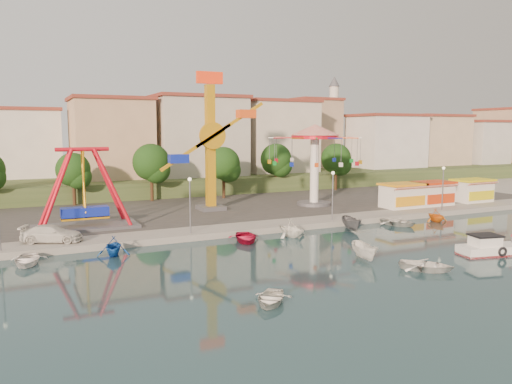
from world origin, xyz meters
TOP-DOWN VIEW (x-y plane):
  - ground at (0.00, 0.00)m, footprint 200.00×200.00m
  - quay_deck at (0.00, 62.00)m, footprint 200.00×100.00m
  - asphalt_pad at (0.00, 30.00)m, footprint 90.00×28.00m
  - hill_terrace at (0.00, 67.00)m, footprint 200.00×60.00m
  - pirate_ship_ride at (-16.64, 19.86)m, footprint 10.00×5.00m
  - kamikaze_tower at (-0.95, 24.90)m, footprint 8.72×3.10m
  - wave_swinger at (12.03, 23.07)m, footprint 11.60×11.60m
  - booth_left at (20.81, 16.49)m, footprint 5.40×3.78m
  - booth_mid at (25.87, 16.49)m, footprint 5.40×3.78m
  - booth_right at (33.12, 16.49)m, footprint 5.40×3.78m
  - lamp_post_1 at (-8.00, 13.00)m, footprint 0.14×0.14m
  - lamp_post_2 at (8.00, 13.00)m, footprint 0.14×0.14m
  - lamp_post_3 at (24.00, 13.00)m, footprint 0.14×0.14m
  - tree_1 at (-16.00, 36.24)m, footprint 4.35×4.35m
  - tree_2 at (-6.00, 35.81)m, footprint 5.02×5.02m
  - tree_3 at (4.00, 34.36)m, footprint 4.68×4.68m
  - tree_4 at (14.00, 37.35)m, footprint 4.86×4.86m
  - tree_5 at (24.00, 35.54)m, footprint 4.83×4.83m
  - building_1 at (-21.33, 51.38)m, footprint 12.33×9.01m
  - building_2 at (-8.19, 51.96)m, footprint 11.95×9.28m
  - building_3 at (5.60, 48.80)m, footprint 12.59×10.50m
  - building_4 at (19.07, 52.20)m, footprint 10.75×9.23m
  - building_5 at (32.37, 50.33)m, footprint 12.77×10.96m
  - building_6 at (44.15, 48.77)m, footprint 8.23×8.98m
  - building_7 at (56.03, 53.70)m, footprint 11.59×10.93m
  - building_8 at (69.93, 47.19)m, footprint 12.84×9.28m
  - building_9 at (83.46, 49.95)m, footprint 12.95×9.17m
  - minaret at (36.00, 54.00)m, footprint 2.80×2.80m
  - cabin_motorboat at (12.44, -3.40)m, footprint 5.70×3.18m
  - rowboat_a at (4.26, -4.65)m, footprint 4.60×4.75m
  - rowboat_b at (-9.31, -5.97)m, footprint 3.86×4.01m
  - skiff at (2.08, -0.24)m, footprint 2.13×3.82m
  - van at (-20.04, 14.54)m, footprint 5.52×3.86m
  - moored_boat_0 at (-22.16, 9.80)m, footprint 3.29×4.18m
  - moored_boat_1 at (-15.65, 9.80)m, footprint 3.31×3.61m
  - moored_boat_3 at (-3.75, 9.80)m, footprint 3.84×4.66m
  - moored_boat_4 at (1.09, 9.80)m, footprint 3.63×3.95m
  - moored_boat_5 at (8.22, 9.80)m, footprint 2.31×3.99m
  - moored_boat_6 at (14.39, 9.80)m, footprint 3.94×4.67m
  - moored_boat_7 at (19.83, 9.80)m, footprint 2.76×3.09m

SIDE VIEW (x-z plane):
  - ground at x=0.00m, z-range 0.00..0.00m
  - quay_deck at x=0.00m, z-range 0.00..0.60m
  - rowboat_b at x=-9.31m, z-range 0.00..0.68m
  - moored_boat_0 at x=-22.16m, z-range 0.00..0.78m
  - rowboat_a at x=4.26m, z-range 0.00..0.80m
  - moored_boat_6 at x=14.39m, z-range 0.00..0.83m
  - moored_boat_3 at x=-3.75m, z-range 0.00..0.84m
  - cabin_motorboat at x=12.44m, z-range -0.44..1.45m
  - asphalt_pad at x=0.00m, z-range 0.60..0.61m
  - skiff at x=2.08m, z-range 0.00..1.39m
  - moored_boat_5 at x=8.22m, z-range 0.00..1.45m
  - moored_boat_7 at x=19.83m, z-range 0.00..1.46m
  - moored_boat_1 at x=-15.65m, z-range 0.00..1.61m
  - moored_boat_4 at x=1.09m, z-range 0.00..1.76m
  - van at x=-20.04m, z-range 0.60..2.08m
  - hill_terrace at x=0.00m, z-range 0.00..3.00m
  - booth_left at x=20.81m, z-range 0.62..3.70m
  - booth_mid at x=25.87m, z-range 0.62..3.70m
  - booth_right at x=33.12m, z-range 0.62..3.70m
  - lamp_post_1 at x=-8.00m, z-range 0.60..5.60m
  - lamp_post_2 at x=8.00m, z-range 0.60..5.60m
  - lamp_post_3 at x=24.00m, z-range 0.60..5.60m
  - pirate_ship_ride at x=-16.64m, z-range 0.39..8.39m
  - tree_1 at x=-16.00m, z-range 1.80..8.60m
  - tree_3 at x=4.00m, z-range 1.90..9.21m
  - tree_5 at x=24.00m, z-range 1.94..9.48m
  - tree_4 at x=14.00m, z-range 1.95..9.55m
  - tree_2 at x=-6.00m, z-range 1.99..9.84m
  - building_1 at x=-21.33m, z-range 3.00..11.63m
  - building_7 at x=56.03m, z-range 3.00..11.76m
  - building_3 at x=5.60m, z-range 3.00..12.20m
  - building_9 at x=83.46m, z-range 3.00..12.21m
  - building_4 at x=19.07m, z-range 3.00..12.24m
  - wave_swinger at x=12.03m, z-range 3.00..13.40m
  - kamikaze_tower at x=-0.95m, z-range 0.11..16.61m
  - building_5 at x=32.37m, z-range 3.00..14.21m
  - building_2 at x=-8.19m, z-range 3.00..14.23m
  - building_6 at x=44.15m, z-range 3.00..15.36m
  - building_8 at x=69.93m, z-range 3.00..15.58m
  - minaret at x=36.00m, z-range 3.55..21.55m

